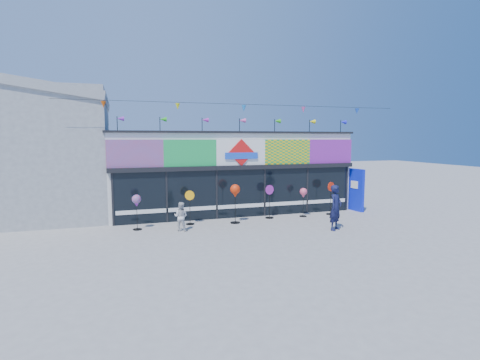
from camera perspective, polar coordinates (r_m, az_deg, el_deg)
name	(u,v)px	position (r m, az deg, el deg)	size (l,w,h in m)	color
ground	(268,234)	(14.89, 4.25, -8.27)	(80.00, 80.00, 0.00)	gray
kite_shop	(227,170)	(20.11, -2.07, 1.47)	(16.00, 5.70, 5.31)	white
neighbour_building	(20,150)	(20.86, -30.53, 3.96)	(8.18, 7.20, 6.87)	#A5A8AA
blue_sign	(356,190)	(20.38, 17.22, -1.42)	(0.31, 1.11, 2.19)	#0E22D8
spinner_0	(137,202)	(15.94, -15.49, -3.21)	(0.37, 0.37, 1.47)	black
spinner_1	(190,207)	(16.52, -7.65, -4.04)	(0.40, 0.38, 1.50)	black
spinner_2	(235,192)	(16.55, -0.74, -1.86)	(0.44, 0.44, 1.74)	black
spinner_3	(270,201)	(17.71, 4.52, -3.17)	(0.44, 0.40, 1.58)	black
spinner_4	(303,194)	(18.23, 9.64, -2.07)	(0.35, 0.35, 1.39)	black
spinner_5	(331,197)	(19.03, 13.66, -2.59)	(0.44, 0.41, 1.62)	black
adult_man	(336,208)	(15.86, 14.38, -4.10)	(0.68, 0.45, 1.87)	#12163B
child	(181,216)	(15.50, -9.00, -5.50)	(0.58, 0.33, 1.18)	silver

